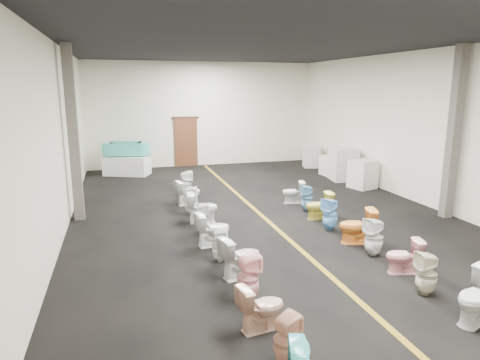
% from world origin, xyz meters
% --- Properties ---
extents(floor, '(16.00, 16.00, 0.00)m').
position_xyz_m(floor, '(0.00, 0.00, 0.00)').
color(floor, black).
rests_on(floor, ground).
extents(ceiling, '(16.00, 16.00, 0.00)m').
position_xyz_m(ceiling, '(0.00, 0.00, 4.50)').
color(ceiling, black).
rests_on(ceiling, ground).
extents(wall_back, '(10.00, 0.00, 10.00)m').
position_xyz_m(wall_back, '(0.00, 8.00, 2.25)').
color(wall_back, silver).
rests_on(wall_back, ground).
extents(wall_left, '(0.00, 16.00, 16.00)m').
position_xyz_m(wall_left, '(-5.00, 0.00, 2.25)').
color(wall_left, silver).
rests_on(wall_left, ground).
extents(wall_right, '(0.00, 16.00, 16.00)m').
position_xyz_m(wall_right, '(5.00, 0.00, 2.25)').
color(wall_right, silver).
rests_on(wall_right, ground).
extents(aisle_stripe, '(0.12, 15.60, 0.01)m').
position_xyz_m(aisle_stripe, '(0.00, 0.00, 0.00)').
color(aisle_stripe, '#8A6414').
rests_on(aisle_stripe, floor).
extents(back_door, '(1.00, 0.10, 2.10)m').
position_xyz_m(back_door, '(-0.80, 7.94, 1.05)').
color(back_door, '#562D19').
rests_on(back_door, floor).
extents(door_frame, '(1.15, 0.08, 0.10)m').
position_xyz_m(door_frame, '(-0.80, 7.95, 2.12)').
color(door_frame, '#331C11').
rests_on(door_frame, back_door).
extents(column_left, '(0.25, 0.25, 4.50)m').
position_xyz_m(column_left, '(-4.75, 1.00, 2.25)').
color(column_left, '#59544C').
rests_on(column_left, floor).
extents(column_right, '(0.25, 0.25, 4.50)m').
position_xyz_m(column_right, '(4.75, -1.50, 2.25)').
color(column_right, '#59544C').
rests_on(column_right, floor).
extents(display_table, '(1.92, 1.48, 0.76)m').
position_xyz_m(display_table, '(-3.38, 6.66, 0.38)').
color(display_table, white).
rests_on(display_table, floor).
extents(bathtub, '(1.84, 0.88, 0.55)m').
position_xyz_m(bathtub, '(-3.38, 6.66, 1.07)').
color(bathtub, '#43C0B2').
rests_on(bathtub, display_table).
extents(appliance_crate_a, '(0.94, 0.94, 0.97)m').
position_xyz_m(appliance_crate_a, '(4.40, 2.09, 0.49)').
color(appliance_crate_a, silver).
rests_on(appliance_crate_a, floor).
extents(appliance_crate_b, '(0.99, 0.99, 1.21)m').
position_xyz_m(appliance_crate_b, '(4.40, 3.41, 0.60)').
color(appliance_crate_b, silver).
rests_on(appliance_crate_b, floor).
extents(appliance_crate_c, '(0.74, 0.74, 0.77)m').
position_xyz_m(appliance_crate_c, '(4.40, 4.40, 0.38)').
color(appliance_crate_c, silver).
rests_on(appliance_crate_c, floor).
extents(appliance_crate_d, '(0.80, 0.80, 0.94)m').
position_xyz_m(appliance_crate_d, '(4.40, 6.18, 0.47)').
color(appliance_crate_d, silver).
rests_on(appliance_crate_d, floor).
extents(toilet_left_1, '(0.42, 0.41, 0.70)m').
position_xyz_m(toilet_left_1, '(-1.78, -6.20, 0.35)').
color(toilet_left_1, tan).
rests_on(toilet_left_1, floor).
extents(toilet_left_2, '(0.74, 0.50, 0.70)m').
position_xyz_m(toilet_left_2, '(-1.81, -5.34, 0.35)').
color(toilet_left_2, '#E1AC8F').
rests_on(toilet_left_2, floor).
extents(toilet_left_3, '(0.42, 0.41, 0.81)m').
position_xyz_m(toilet_left_3, '(-1.75, -4.48, 0.41)').
color(toilet_left_3, '#FAAEB0').
rests_on(toilet_left_3, floor).
extents(toilet_left_4, '(0.86, 0.61, 0.79)m').
position_xyz_m(toilet_left_4, '(-1.62, -3.58, 0.39)').
color(toilet_left_4, silver).
rests_on(toilet_left_4, floor).
extents(toilet_left_5, '(0.40, 0.40, 0.69)m').
position_xyz_m(toilet_left_5, '(-1.82, -2.77, 0.34)').
color(toilet_left_5, white).
rests_on(toilet_left_5, floor).
extents(toilet_left_6, '(0.79, 0.50, 0.76)m').
position_xyz_m(toilet_left_6, '(-1.77, -1.86, 0.38)').
color(toilet_left_6, white).
rests_on(toilet_left_6, floor).
extents(toilet_left_7, '(0.41, 0.40, 0.75)m').
position_xyz_m(toilet_left_7, '(-1.83, -1.03, 0.37)').
color(toilet_left_7, white).
rests_on(toilet_left_7, floor).
extents(toilet_left_8, '(0.83, 0.55, 0.79)m').
position_xyz_m(toilet_left_8, '(-1.67, -0.17, 0.39)').
color(toilet_left_8, white).
rests_on(toilet_left_8, floor).
extents(toilet_left_9, '(0.44, 0.43, 0.77)m').
position_xyz_m(toilet_left_9, '(-1.84, 0.66, 0.38)').
color(toilet_left_9, white).
rests_on(toilet_left_9, floor).
extents(toilet_left_10, '(0.79, 0.54, 0.74)m').
position_xyz_m(toilet_left_10, '(-1.74, 1.63, 0.37)').
color(toilet_left_10, white).
rests_on(toilet_left_10, floor).
extents(toilet_left_11, '(0.42, 0.41, 0.86)m').
position_xyz_m(toilet_left_11, '(-1.69, 2.47, 0.43)').
color(toilet_left_11, white).
rests_on(toilet_left_11, floor).
extents(toilet_right_1, '(0.91, 0.73, 0.81)m').
position_xyz_m(toilet_right_1, '(1.33, -6.03, 0.41)').
color(toilet_right_1, silver).
rests_on(toilet_right_1, floor).
extents(toilet_right_2, '(0.38, 0.38, 0.76)m').
position_xyz_m(toilet_right_2, '(1.20, -5.10, 0.38)').
color(toilet_right_2, beige).
rests_on(toilet_right_2, floor).
extents(toilet_right_3, '(0.73, 0.53, 0.67)m').
position_xyz_m(toilet_right_3, '(1.38, -4.26, 0.34)').
color(toilet_right_3, '#F8A6AB').
rests_on(toilet_right_3, floor).
extents(toilet_right_4, '(0.44, 0.43, 0.82)m').
position_xyz_m(toilet_right_4, '(1.32, -3.36, 0.41)').
color(toilet_right_4, white).
rests_on(toilet_right_4, floor).
extents(toilet_right_5, '(0.88, 0.64, 0.81)m').
position_xyz_m(toilet_right_5, '(1.37, -2.62, 0.40)').
color(toilet_right_5, orange).
rests_on(toilet_right_5, floor).
extents(toilet_right_6, '(0.49, 0.48, 0.81)m').
position_xyz_m(toilet_right_6, '(1.22, -1.63, 0.40)').
color(toilet_right_6, '#7BBBF1').
rests_on(toilet_right_6, floor).
extents(toilet_right_7, '(0.74, 0.45, 0.73)m').
position_xyz_m(toilet_right_7, '(1.36, -0.74, 0.36)').
color(toilet_right_7, '#DBC849').
rests_on(toilet_right_7, floor).
extents(toilet_right_8, '(0.39, 0.38, 0.76)m').
position_xyz_m(toilet_right_8, '(1.37, 0.02, 0.38)').
color(toilet_right_8, '#72AACD').
rests_on(toilet_right_8, floor).
extents(toilet_right_9, '(0.74, 0.53, 0.68)m').
position_xyz_m(toilet_right_9, '(1.32, 0.91, 0.34)').
color(toilet_right_9, silver).
rests_on(toilet_right_9, floor).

